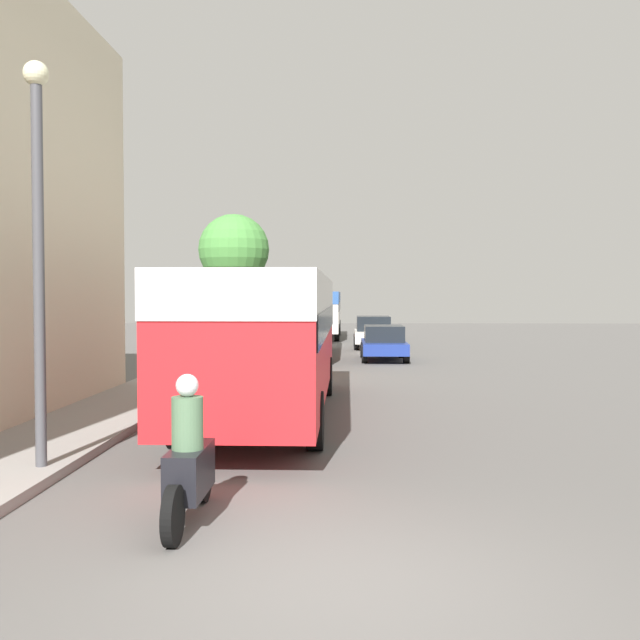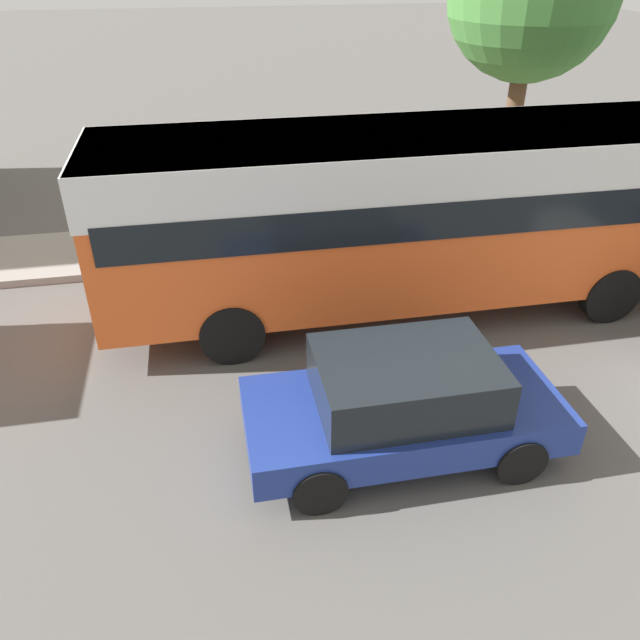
# 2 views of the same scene
# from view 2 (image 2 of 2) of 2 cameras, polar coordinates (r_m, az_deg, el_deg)

# --- Properties ---
(bus_following) EXTENTS (2.60, 10.33, 3.09)m
(bus_following) POSITION_cam_2_polar(r_m,az_deg,el_deg) (10.52, 8.70, 10.97)
(bus_following) COLOR #EA5B23
(bus_following) RESTS_ON ground_plane
(car_crossing) EXTENTS (1.83, 3.94, 1.40)m
(car_crossing) POSITION_cam_2_polar(r_m,az_deg,el_deg) (7.85, 7.66, -7.49)
(car_crossing) COLOR navy
(car_crossing) RESTS_ON ground_plane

